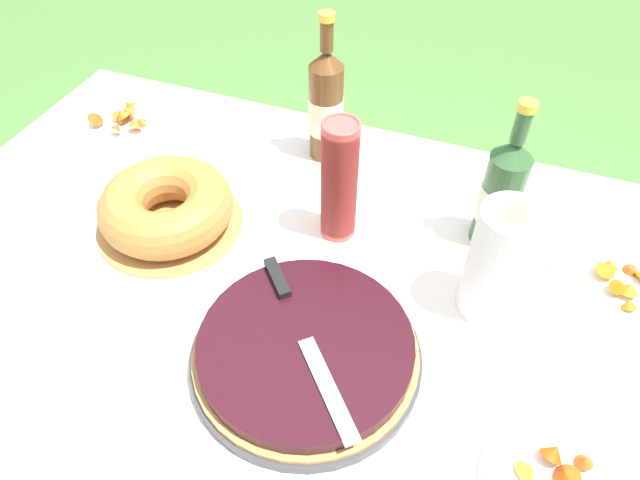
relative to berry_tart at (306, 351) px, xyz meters
name	(u,v)px	position (x,y,z in m)	size (l,w,h in m)	color
ground_plane	(297,452)	(-0.10, 0.15, -0.80)	(16.00, 16.00, 0.00)	#4C7A38
garden_table	(287,304)	(-0.10, 0.15, -0.10)	(1.62, 1.09, 0.76)	#A87A47
tablecloth	(286,286)	(-0.10, 0.15, -0.04)	(1.63, 1.10, 0.10)	white
berry_tart	(306,351)	(0.00, 0.00, 0.00)	(0.39, 0.39, 0.06)	#38383D
serving_knife	(299,325)	(-0.02, 0.02, 0.04)	(0.27, 0.29, 0.01)	silver
bundt_cake	(167,207)	(-0.39, 0.21, 0.02)	(0.30, 0.30, 0.10)	#B78447
cup_stack	(339,182)	(-0.05, 0.31, 0.10)	(0.07, 0.07, 0.27)	#E04C47
cider_bottle_green	(501,193)	(0.24, 0.40, 0.09)	(0.08, 0.08, 0.32)	#2D562D
cider_bottle_amber	(326,106)	(-0.17, 0.55, 0.10)	(0.08, 0.08, 0.35)	brown
snack_plate_near	(613,283)	(0.49, 0.36, -0.02)	(0.24, 0.24, 0.05)	white
snack_plate_far	(124,120)	(-0.69, 0.48, -0.01)	(0.23, 0.23, 0.06)	white
paper_towel_roll	(499,263)	(0.27, 0.23, 0.09)	(0.11, 0.11, 0.23)	white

